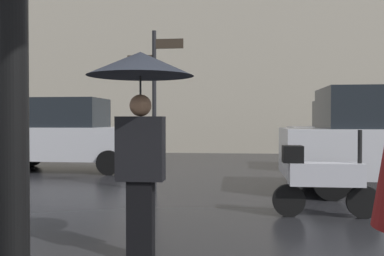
{
  "coord_description": "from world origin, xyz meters",
  "views": [
    {
      "loc": [
        0.93,
        -2.38,
        1.37
      ],
      "look_at": [
        0.24,
        3.81,
        1.26
      ],
      "focal_mm": 40.21,
      "sensor_mm": 36.0,
      "label": 1
    }
  ],
  "objects": [
    {
      "name": "pedestrian_with_umbrella",
      "position": [
        -0.04,
        1.74,
        1.63
      ],
      "size": [
        1.05,
        1.05,
        2.04
      ],
      "rotation": [
        0.0,
        0.0,
        5.72
      ],
      "color": "black",
      "rests_on": "ground"
    },
    {
      "name": "parked_scooter",
      "position": [
        2.09,
        3.81,
        0.56
      ],
      "size": [
        1.48,
        0.32,
        1.23
      ],
      "rotation": [
        0.0,
        0.0,
        0.39
      ],
      "color": "black",
      "rests_on": "ground"
    },
    {
      "name": "parked_car_distant",
      "position": [
        -3.83,
        8.85,
        0.98
      ],
      "size": [
        4.45,
        1.87,
        1.96
      ],
      "rotation": [
        0.0,
        0.0,
        3.37
      ],
      "color": "silver",
      "rests_on": "ground"
    },
    {
      "name": "street_signpost",
      "position": [
        -0.69,
        5.69,
        1.86
      ],
      "size": [
        1.08,
        0.08,
        3.07
      ],
      "color": "black",
      "rests_on": "ground"
    },
    {
      "name": "parked_car_right",
      "position": [
        4.38,
        9.95,
        0.98
      ],
      "size": [
        4.2,
        1.94,
        1.92
      ],
      "rotation": [
        0.0,
        0.0,
        3.41
      ],
      "color": "silver",
      "rests_on": "ground"
    }
  ]
}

